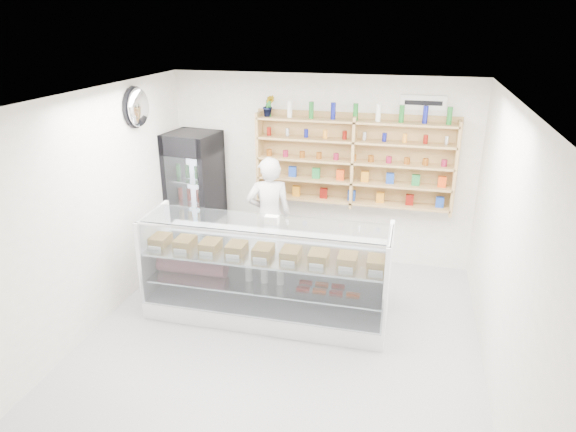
# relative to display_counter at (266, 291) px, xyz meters

# --- Properties ---
(room) EXTENTS (5.00, 5.00, 5.00)m
(room) POSITION_rel_display_counter_xyz_m (0.31, -0.58, 1.04)
(room) COLOR #ABAAAF
(room) RESTS_ON ground
(display_counter) EXTENTS (2.97, 0.89, 1.29)m
(display_counter) POSITION_rel_display_counter_xyz_m (0.00, 0.00, 0.00)
(display_counter) COLOR white
(display_counter) RESTS_ON floor
(shop_worker) EXTENTS (0.74, 0.61, 1.75)m
(shop_worker) POSITION_rel_display_counter_xyz_m (-0.29, 1.19, 0.52)
(shop_worker) COLOR silver
(shop_worker) RESTS_ON floor
(drinks_cooler) EXTENTS (0.79, 0.78, 1.96)m
(drinks_cooler) POSITION_rel_display_counter_xyz_m (-1.54, 1.47, 0.63)
(drinks_cooler) COLOR black
(drinks_cooler) RESTS_ON floor
(wall_shelving) EXTENTS (2.84, 0.28, 1.33)m
(wall_shelving) POSITION_rel_display_counter_xyz_m (0.81, 1.76, 1.24)
(wall_shelving) COLOR tan
(wall_shelving) RESTS_ON back_wall
(potted_plant) EXTENTS (0.20, 0.18, 0.31)m
(potted_plant) POSITION_rel_display_counter_xyz_m (-0.44, 1.76, 1.99)
(potted_plant) COLOR #1E6626
(potted_plant) RESTS_ON wall_shelving
(security_mirror) EXTENTS (0.15, 0.50, 0.50)m
(security_mirror) POSITION_rel_display_counter_xyz_m (-1.86, 0.62, 2.09)
(security_mirror) COLOR silver
(security_mirror) RESTS_ON left_wall
(wall_sign) EXTENTS (0.62, 0.03, 0.20)m
(wall_sign) POSITION_rel_display_counter_xyz_m (1.71, 1.89, 2.09)
(wall_sign) COLOR white
(wall_sign) RESTS_ON back_wall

